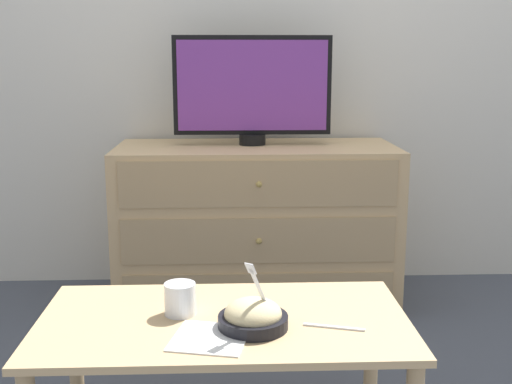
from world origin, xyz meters
name	(u,v)px	position (x,y,z in m)	size (l,w,h in m)	color
ground_plane	(281,277)	(0.00, 0.00, 0.00)	(12.00, 12.00, 0.00)	#474C56
wall_back	(283,9)	(0.00, 0.03, 1.30)	(12.00, 0.05, 2.60)	silver
dresser	(256,224)	(-0.14, -0.29, 0.35)	(1.21, 0.54, 0.71)	tan
tv	(252,88)	(-0.15, -0.25, 0.95)	(0.68, 0.12, 0.47)	black
coffee_table	(224,336)	(-0.27, -1.43, 0.34)	(1.00, 0.54, 0.39)	tan
takeout_bowl	(253,317)	(-0.20, -1.49, 0.43)	(0.18, 0.18, 0.20)	black
drink_cup	(180,301)	(-0.39, -1.39, 0.43)	(0.09, 0.09, 0.09)	beige
napkin	(210,338)	(-0.31, -1.55, 0.40)	(0.22, 0.22, 0.00)	white
knife	(334,327)	(0.02, -1.50, 0.40)	(0.16, 0.05, 0.01)	white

